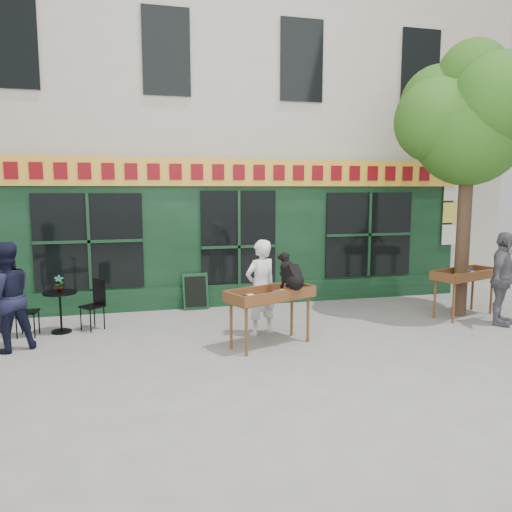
% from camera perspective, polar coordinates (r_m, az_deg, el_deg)
% --- Properties ---
extents(ground, '(80.00, 80.00, 0.00)m').
position_cam_1_polar(ground, '(9.28, 1.14, -8.85)').
color(ground, slate).
rests_on(ground, ground).
extents(building, '(14.00, 7.26, 10.00)m').
position_cam_1_polar(building, '(14.92, -5.17, 16.67)').
color(building, beige).
rests_on(building, ground).
extents(street_tree, '(3.05, 2.90, 5.60)m').
position_cam_1_polar(street_tree, '(11.26, 23.23, 14.57)').
color(street_tree, '#382619').
rests_on(street_tree, ground).
extents(book_cart_center, '(1.62, 1.13, 0.99)m').
position_cam_1_polar(book_cart_center, '(8.41, 1.68, -4.81)').
color(book_cart_center, brown).
rests_on(book_cart_center, ground).
extents(dog, '(0.54, 0.68, 0.60)m').
position_cam_1_polar(dog, '(8.38, 4.09, -1.62)').
color(dog, black).
rests_on(dog, book_cart_center).
extents(woman, '(0.74, 0.62, 1.74)m').
position_cam_1_polar(woman, '(9.01, 0.54, -3.64)').
color(woman, silver).
rests_on(woman, ground).
extents(book_cart_right, '(1.62, 1.09, 0.99)m').
position_cam_1_polar(book_cart_right, '(11.20, 22.74, -2.26)').
color(book_cart_right, brown).
rests_on(book_cart_right, ground).
extents(man_right, '(1.11, 1.02, 1.83)m').
position_cam_1_polar(man_right, '(10.78, 26.30, -2.34)').
color(man_right, '#58585D').
rests_on(man_right, ground).
extents(bistro_table, '(0.60, 0.60, 0.76)m').
position_cam_1_polar(bistro_table, '(9.89, -21.47, -5.10)').
color(bistro_table, black).
rests_on(bistro_table, ground).
extents(bistro_chair_left, '(0.40, 0.39, 0.95)m').
position_cam_1_polar(bistro_chair_left, '(9.90, -25.22, -5.20)').
color(bistro_chair_left, black).
rests_on(bistro_chair_left, ground).
extents(bistro_chair_right, '(0.51, 0.51, 0.95)m').
position_cam_1_polar(bistro_chair_right, '(9.93, -17.84, -4.80)').
color(bistro_chair_right, black).
rests_on(bistro_chair_right, ground).
extents(potted_plant, '(0.18, 0.14, 0.31)m').
position_cam_1_polar(potted_plant, '(9.81, -21.58, -2.95)').
color(potted_plant, gray).
rests_on(potted_plant, bistro_table).
extents(man_left, '(1.10, 1.02, 1.80)m').
position_cam_1_polar(man_left, '(9.07, -26.68, -4.22)').
color(man_left, black).
rests_on(man_left, ground).
extents(chalkboard, '(0.57, 0.22, 0.79)m').
position_cam_1_polar(chalkboard, '(11.08, -6.91, -4.03)').
color(chalkboard, black).
rests_on(chalkboard, ground).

